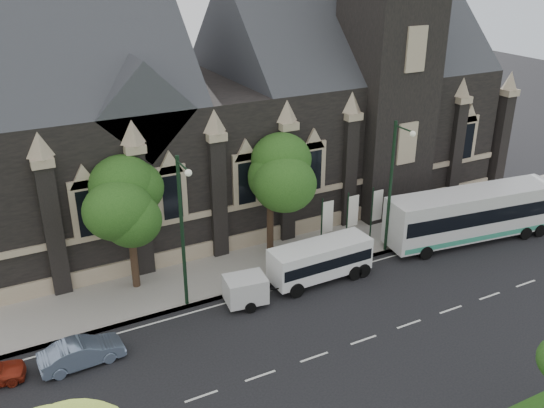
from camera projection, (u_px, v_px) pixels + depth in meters
ground at (314, 357)px, 29.31m from camera, size 160.00×160.00×0.00m
sidewalk at (235, 270)px, 36.98m from camera, size 80.00×5.00×0.15m
museum at (244, 103)px, 43.43m from camera, size 40.00×17.70×29.90m
tree_walk_right at (271, 170)px, 37.02m from camera, size 4.08×4.08×7.80m
tree_walk_left at (130, 198)px, 33.21m from camera, size 3.91×3.91×7.64m
street_lamp_near at (393, 181)px, 37.26m from camera, size 0.36×1.88×9.00m
street_lamp_mid at (183, 226)px, 31.30m from camera, size 0.36×1.88×9.00m
banner_flag_left at (326, 220)px, 38.32m from camera, size 0.90×0.10×4.00m
banner_flag_center at (351, 214)px, 39.17m from camera, size 0.90×0.10×4.00m
banner_flag_right at (375, 209)px, 40.02m from camera, size 0.90×0.10×4.00m
tour_coach at (472, 214)px, 40.23m from camera, size 12.70×4.18×3.64m
shuttle_bus at (321, 259)px, 35.55m from camera, size 6.40×2.37×2.46m
box_trailer at (245, 289)px, 33.22m from camera, size 3.40×2.01×1.77m
sedan at (82, 353)px, 28.59m from camera, size 4.09×1.59×1.33m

